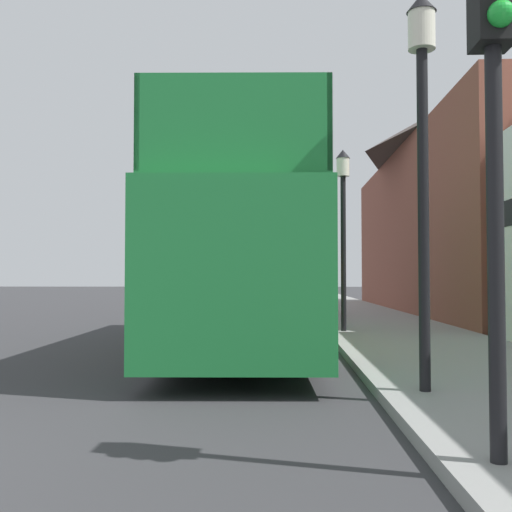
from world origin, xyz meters
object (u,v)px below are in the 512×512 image
(tour_bus, at_px, (244,263))
(parked_car_ahead_of_bus, at_px, (282,299))
(lamp_post_nearest, at_px, (422,115))
(lamp_post_second, at_px, (343,205))
(traffic_signal, at_px, (494,70))
(lamp_post_third, at_px, (327,231))

(tour_bus, height_order, parked_car_ahead_of_bus, tour_bus)
(tour_bus, relative_size, lamp_post_nearest, 2.35)
(tour_bus, distance_m, parked_car_ahead_of_bus, 8.44)
(parked_car_ahead_of_bus, xyz_separation_m, lamp_post_nearest, (1.62, -13.91, 2.67))
(parked_car_ahead_of_bus, bearing_deg, lamp_post_second, -73.48)
(lamp_post_second, bearing_deg, traffic_signal, -90.07)
(parked_car_ahead_of_bus, relative_size, lamp_post_second, 1.01)
(lamp_post_third, bearing_deg, parked_car_ahead_of_bus, -133.87)
(traffic_signal, bearing_deg, tour_bus, 105.59)
(tour_bus, relative_size, lamp_post_third, 2.49)
(parked_car_ahead_of_bus, height_order, lamp_post_second, lamp_post_second)
(traffic_signal, xyz_separation_m, lamp_post_nearest, (0.13, 2.73, 0.42))
(tour_bus, distance_m, lamp_post_third, 10.53)
(lamp_post_third, bearing_deg, lamp_post_second, -91.56)
(parked_car_ahead_of_bus, bearing_deg, traffic_signal, -82.30)
(parked_car_ahead_of_bus, height_order, lamp_post_third, lamp_post_third)
(tour_bus, distance_m, lamp_post_nearest, 6.30)
(tour_bus, xyz_separation_m, traffic_signal, (2.32, -8.31, 1.18))
(tour_bus, distance_m, lamp_post_second, 3.58)
(lamp_post_nearest, relative_size, lamp_post_third, 1.06)
(parked_car_ahead_of_bus, relative_size, lamp_post_nearest, 0.97)
(traffic_signal, relative_size, lamp_post_third, 0.87)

